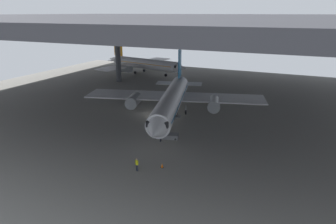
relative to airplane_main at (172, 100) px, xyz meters
name	(u,v)px	position (x,y,z in m)	size (l,w,h in m)	color
ground_plane	(156,115)	(-3.40, 0.05, -3.44)	(110.00, 110.00, 0.00)	gray
hangar_structure	(183,18)	(-3.46, 13.80, 14.23)	(121.00, 99.00, 18.30)	#4C4F54
airplane_main	(172,100)	(0.00, 0.00, 0.00)	(35.39, 35.86, 11.42)	white
boarding_stairs	(167,134)	(3.35, -9.56, -2.71)	(4.41, 2.50, 4.65)	slate
crew_worker_near_nose	(137,164)	(4.51, -20.86, -2.47)	(0.49, 0.37, 1.70)	#232838
crew_worker_by_stairs	(161,136)	(3.14, -11.29, -2.52)	(0.28, 0.54, 1.63)	#232838
airplane_distant	(144,64)	(-26.18, 36.66, -0.22)	(31.89, 31.20, 10.22)	white
traffic_cone_orange	(162,165)	(6.98, -18.75, -3.15)	(0.36, 0.36, 0.60)	black
baggage_tug	(213,101)	(4.39, 12.23, -2.92)	(1.46, 2.30, 0.90)	yellow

